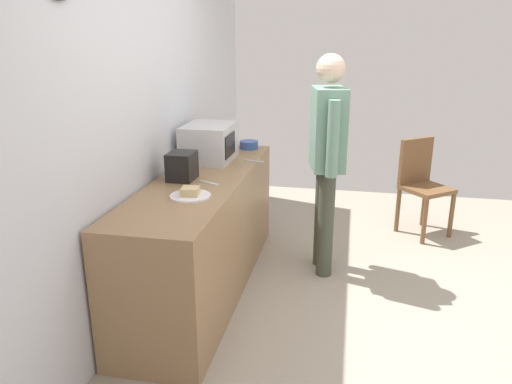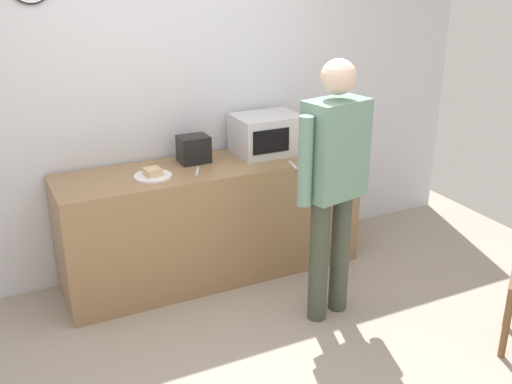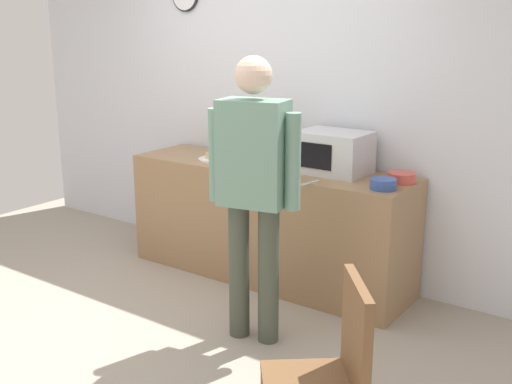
# 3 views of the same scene
# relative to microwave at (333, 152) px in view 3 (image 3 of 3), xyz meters

# --- Properties ---
(ground_plane) EXTENTS (6.00, 6.00, 0.00)m
(ground_plane) POSITION_rel_microwave_xyz_m (-0.74, -1.31, -1.05)
(ground_plane) COLOR #9E9384
(back_wall) EXTENTS (5.40, 0.13, 2.60)m
(back_wall) POSITION_rel_microwave_xyz_m (-0.75, 0.29, 0.25)
(back_wall) COLOR silver
(back_wall) RESTS_ON ground_plane
(kitchen_counter) EXTENTS (2.28, 0.62, 0.90)m
(kitchen_counter) POSITION_rel_microwave_xyz_m (-0.50, -0.09, -0.60)
(kitchen_counter) COLOR #93704C
(kitchen_counter) RESTS_ON ground_plane
(microwave) EXTENTS (0.50, 0.39, 0.30)m
(microwave) POSITION_rel_microwave_xyz_m (0.00, 0.00, 0.00)
(microwave) COLOR silver
(microwave) RESTS_ON kitchen_counter
(sandwich_plate) EXTENTS (0.26, 0.26, 0.07)m
(sandwich_plate) POSITION_rel_microwave_xyz_m (-0.97, -0.16, -0.13)
(sandwich_plate) COLOR white
(sandwich_plate) RESTS_ON kitchen_counter
(salad_bowl) EXTENTS (0.19, 0.19, 0.07)m
(salad_bowl) POSITION_rel_microwave_xyz_m (0.53, 0.01, -0.11)
(salad_bowl) COLOR #C64C42
(salad_bowl) RESTS_ON kitchen_counter
(cereal_bowl) EXTENTS (0.17, 0.17, 0.07)m
(cereal_bowl) POSITION_rel_microwave_xyz_m (0.50, -0.23, -0.11)
(cereal_bowl) COLOR #33519E
(cereal_bowl) RESTS_ON kitchen_counter
(toaster) EXTENTS (0.22, 0.18, 0.20)m
(toaster) POSITION_rel_microwave_xyz_m (-0.59, 0.03, -0.05)
(toaster) COLOR black
(toaster) RESTS_ON kitchen_counter
(fork_utensil) EXTENTS (0.09, 0.16, 0.01)m
(fork_utensil) POSITION_rel_microwave_xyz_m (-0.65, -0.18, -0.15)
(fork_utensil) COLOR silver
(fork_utensil) RESTS_ON kitchen_counter
(spoon_utensil) EXTENTS (0.05, 0.17, 0.01)m
(spoon_utensil) POSITION_rel_microwave_xyz_m (0.03, -0.37, -0.15)
(spoon_utensil) COLOR silver
(spoon_utensil) RESTS_ON kitchen_counter
(person_standing) EXTENTS (0.58, 0.32, 1.77)m
(person_standing) POSITION_rel_microwave_xyz_m (-0.01, -0.97, -0.01)
(person_standing) COLOR #41473A
(person_standing) RESTS_ON ground_plane
(wooden_chair) EXTENTS (0.56, 0.56, 0.94)m
(wooden_chair) POSITION_rel_microwave_xyz_m (1.01, -1.85, -0.53)
(wooden_chair) COLOR brown
(wooden_chair) RESTS_ON ground_plane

